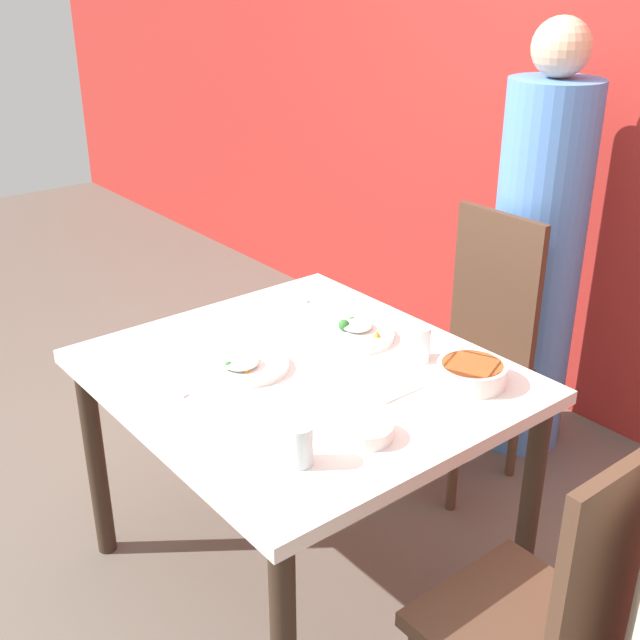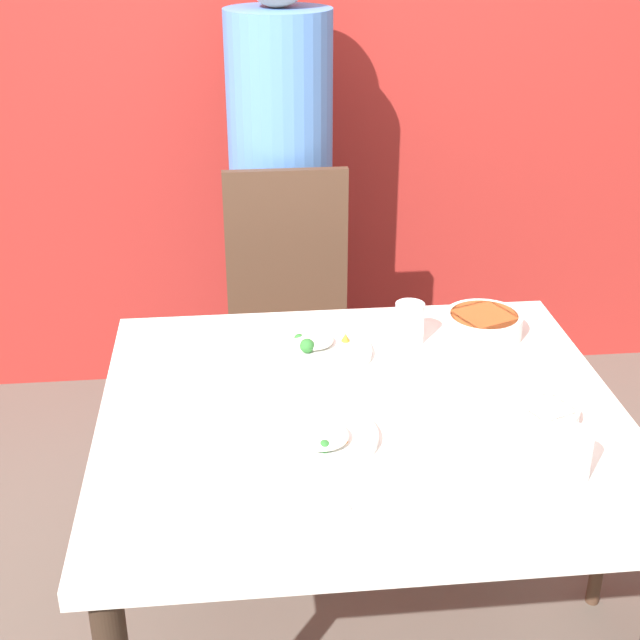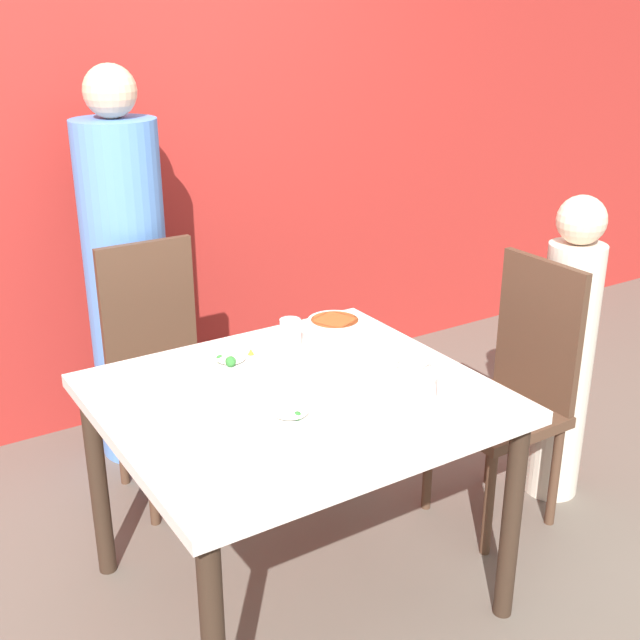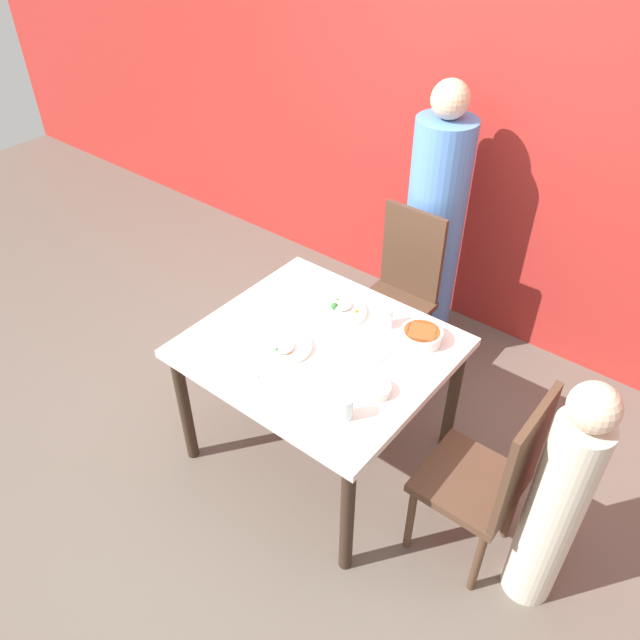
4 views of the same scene
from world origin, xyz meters
name	(u,v)px [view 4 (image 4 of 4)]	position (x,y,z in m)	size (l,w,h in m)	color
ground_plane	(320,449)	(0.00, 0.00, 0.00)	(10.00, 10.00, 0.00)	#60564C
wall_back	(495,118)	(0.00, 1.55, 1.35)	(10.00, 0.06, 2.70)	#A82823
dining_table	(320,358)	(0.00, 0.00, 0.65)	(1.13, 1.01, 0.74)	silver
chair_adult_spot	(399,290)	(-0.10, 0.85, 0.52)	(0.40, 0.40, 0.99)	#4C3323
chair_child_spot	(489,478)	(0.91, -0.02, 0.52)	(0.40, 0.40, 0.99)	#4C3323
person_adult	(433,232)	(-0.10, 1.18, 0.76)	(0.33, 0.33, 1.63)	#5184D1
person_child	(556,504)	(1.18, -0.02, 0.58)	(0.21, 0.21, 1.21)	beige
bowl_curry	(422,335)	(0.35, 0.32, 0.77)	(0.19, 0.19, 0.06)	white
plate_rice_adult	(342,310)	(-0.06, 0.26, 0.75)	(0.23, 0.23, 0.05)	white
plate_rice_child	(286,347)	(-0.10, -0.12, 0.75)	(0.23, 0.23, 0.04)	white
bowl_rice_small	(375,388)	(0.37, -0.09, 0.76)	(0.13, 0.13, 0.04)	white
glass_water_tall	(345,408)	(0.36, -0.29, 0.79)	(0.07, 0.07, 0.10)	silver
glass_water_short	(385,318)	(0.16, 0.30, 0.79)	(0.07, 0.07, 0.10)	silver
napkin_folded	(374,350)	(0.22, 0.12, 0.74)	(0.14, 0.14, 0.01)	white
fork_steel	(240,371)	(-0.16, -0.36, 0.74)	(0.18, 0.07, 0.01)	silver
spoon_steel	(285,282)	(-0.45, 0.28, 0.74)	(0.17, 0.09, 0.01)	silver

